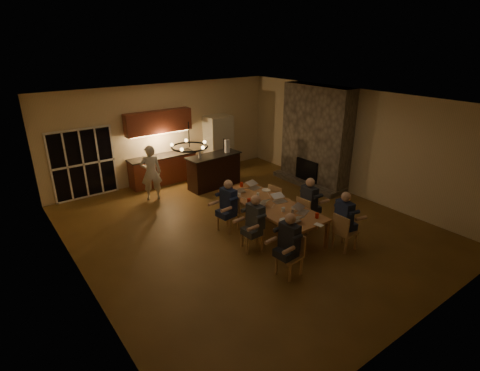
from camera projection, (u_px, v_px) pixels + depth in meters
name	position (u px, v px, depth m)	size (l,w,h in m)	color
floor	(247.00, 227.00, 9.65)	(9.00, 9.00, 0.00)	brown
back_wall	(164.00, 133.00, 12.42)	(8.00, 0.04, 3.20)	beige
left_wall	(73.00, 212.00, 6.83)	(0.04, 9.00, 3.20)	beige
right_wall	(353.00, 143.00, 11.28)	(0.04, 9.00, 3.20)	beige
ceiling	(248.00, 101.00, 8.45)	(8.00, 9.00, 0.04)	white
french_doors	(83.00, 164.00, 11.09)	(1.86, 0.08, 2.10)	black
fireplace	(316.00, 136.00, 12.00)	(0.58, 2.50, 3.20)	#756A5C
kitchenette	(161.00, 148.00, 12.17)	(2.24, 0.68, 2.40)	brown
refrigerator	(219.00, 144.00, 13.42)	(0.90, 0.68, 2.00)	beige
dining_table	(270.00, 217.00, 9.34)	(1.10, 2.96, 0.75)	#9E663F
bar_island	(214.00, 171.00, 12.07)	(1.80, 0.68, 1.08)	black
chair_left_near	(289.00, 256.00, 7.57)	(0.44, 0.44, 0.89)	tan
chair_left_mid	(252.00, 232.00, 8.48)	(0.44, 0.44, 0.89)	tan
chair_left_far	(228.00, 214.00, 9.36)	(0.44, 0.44, 0.89)	tan
chair_right_near	(345.00, 231.00, 8.52)	(0.44, 0.44, 0.89)	tan
chair_right_mid	(308.00, 213.00, 9.40)	(0.44, 0.44, 0.89)	tan
chair_right_far	(279.00, 200.00, 10.18)	(0.44, 0.44, 0.89)	tan
person_left_near	(289.00, 244.00, 7.51)	(0.60, 0.60, 1.38)	#21252A
person_right_near	(344.00, 220.00, 8.51)	(0.60, 0.60, 1.38)	#1C2747
person_left_mid	(255.00, 224.00, 8.35)	(0.60, 0.60, 1.38)	#393E44
person_right_mid	(309.00, 204.00, 9.33)	(0.60, 0.60, 1.38)	#21252A
person_left_far	(229.00, 206.00, 9.20)	(0.60, 0.60, 1.38)	#1C2747
standing_person	(151.00, 173.00, 11.04)	(0.61, 0.40, 1.67)	silver
chandelier	(190.00, 147.00, 6.65)	(0.66, 0.66, 0.03)	black
laptop_a	(293.00, 217.00, 8.28)	(0.32, 0.28, 0.23)	silver
laptop_b	(303.00, 208.00, 8.70)	(0.32, 0.28, 0.23)	silver
laptop_c	(259.00, 202.00, 9.04)	(0.32, 0.28, 0.23)	silver
laptop_d	(280.00, 197.00, 9.27)	(0.32, 0.28, 0.23)	silver
laptop_e	(239.00, 188.00, 9.87)	(0.32, 0.28, 0.23)	silver
laptop_f	(255.00, 184.00, 10.09)	(0.32, 0.28, 0.23)	silver
mug_front	(283.00, 210.00, 8.77)	(0.09, 0.09, 0.10)	white
mug_mid	(258.00, 194.00, 9.60)	(0.07, 0.07, 0.10)	white
mug_back	(239.00, 195.00, 9.56)	(0.08, 0.08, 0.10)	white
redcup_near	(317.00, 216.00, 8.45)	(0.08, 0.08, 0.12)	#B31C0B
redcup_mid	(249.00, 201.00, 9.21)	(0.10, 0.10, 0.12)	#B31C0B
redcup_far	(241.00, 184.00, 10.24)	(0.09, 0.09, 0.12)	#B31C0B
can_silver	(292.00, 213.00, 8.60)	(0.06, 0.06, 0.12)	#B2B2B7
can_cola	(231.00, 187.00, 10.09)	(0.07, 0.07, 0.12)	#3F0F0C
plate_near	(296.00, 208.00, 8.95)	(0.23, 0.23, 0.02)	white
plate_left	(284.00, 220.00, 8.35)	(0.23, 0.23, 0.02)	white
plate_far	(266.00, 190.00, 10.00)	(0.24, 0.24, 0.02)	white
notepad	(319.00, 225.00, 8.15)	(0.14, 0.19, 0.01)	white
bar_bottle	(200.00, 154.00, 11.52)	(0.08, 0.08, 0.24)	#99999E
bar_blender	(227.00, 146.00, 12.06)	(0.13, 0.13, 0.42)	silver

